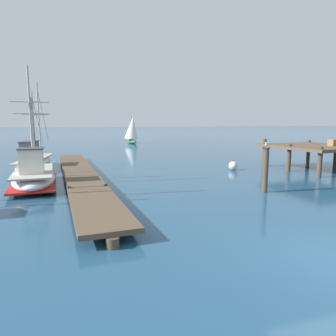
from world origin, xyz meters
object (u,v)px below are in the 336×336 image
at_px(mooring_piling, 266,169).
at_px(mooring_buoy, 233,166).
at_px(fishing_boat_1, 34,161).
at_px(perched_seagull, 267,145).
at_px(distant_sailboat, 132,130).
at_px(fishing_boat_3, 34,176).

distance_m(mooring_piling, mooring_buoy, 6.88).
bearing_deg(mooring_buoy, mooring_piling, -105.53).
distance_m(fishing_boat_1, perched_seagull, 15.86).
bearing_deg(fishing_boat_1, mooring_buoy, -16.81).
xyz_separation_m(mooring_buoy, distant_sailboat, (-2.26, 28.79, 1.76)).
bearing_deg(mooring_buoy, distant_sailboat, 94.48).
height_order(fishing_boat_3, perched_seagull, fishing_boat_3).
bearing_deg(mooring_piling, fishing_boat_1, 137.51).
xyz_separation_m(fishing_boat_1, mooring_piling, (11.63, -10.65, 0.48)).
relative_size(fishing_boat_3, distant_sailboat, 1.42).
relative_size(fishing_boat_3, mooring_buoy, 9.33).
relative_size(fishing_boat_1, mooring_buoy, 12.08).
relative_size(fishing_boat_1, perched_seagull, 25.59).
height_order(fishing_boat_1, fishing_boat_3, fishing_boat_1).
bearing_deg(distant_sailboat, fishing_boat_3, -108.68).
bearing_deg(distant_sailboat, mooring_piling, -89.31).
bearing_deg(mooring_buoy, fishing_boat_3, -170.63).
bearing_deg(fishing_boat_1, perched_seagull, -42.47).
xyz_separation_m(mooring_piling, distant_sailboat, (-0.43, 35.37, 0.96)).
bearing_deg(perched_seagull, mooring_piling, -142.85).
height_order(perched_seagull, mooring_buoy, perched_seagull).
relative_size(fishing_boat_3, perched_seagull, 19.75).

